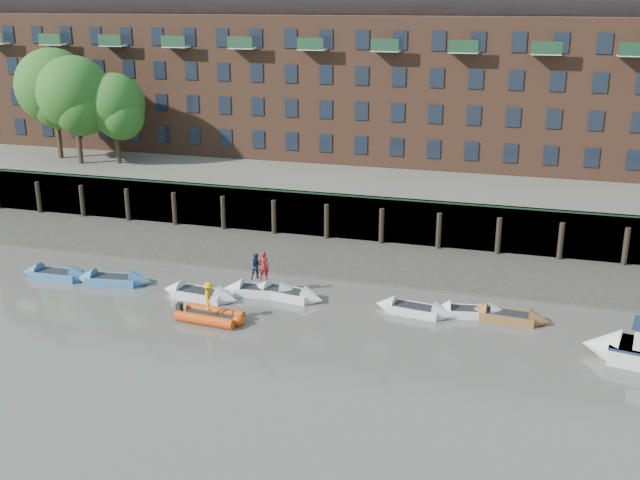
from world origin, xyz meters
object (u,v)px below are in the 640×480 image
at_px(rowboat_6, 470,312).
at_px(person_rower_b, 257,266).
at_px(rowboat_2, 200,294).
at_px(rowboat_3, 262,291).
at_px(rib_tender, 213,316).
at_px(rowboat_7, 508,317).
at_px(rowboat_0, 57,275).
at_px(person_rib_crew, 209,297).
at_px(rowboat_1, 113,280).
at_px(rowboat_5, 414,310).
at_px(person_rower_a, 264,266).
at_px(rowboat_4, 286,294).

bearing_deg(rowboat_6, person_rower_b, 171.80).
bearing_deg(rowboat_6, rowboat_2, 177.65).
bearing_deg(rowboat_3, rib_tender, -111.93).
bearing_deg(rowboat_7, rowboat_0, -173.25).
height_order(rowboat_2, person_rib_crew, person_rib_crew).
bearing_deg(rib_tender, rowboat_0, 169.82).
bearing_deg(person_rower_b, rowboat_0, 146.98).
bearing_deg(rowboat_1, rowboat_7, -5.44).
relative_size(rowboat_5, person_rower_a, 2.63).
height_order(rowboat_3, person_rower_b, person_rower_b).
height_order(rowboat_3, person_rib_crew, person_rib_crew).
height_order(rowboat_7, rib_tender, rowboat_7).
bearing_deg(person_rower_b, rowboat_1, 148.05).
height_order(rowboat_6, rowboat_7, rowboat_7).
height_order(rowboat_3, rowboat_6, rowboat_3).
relative_size(rowboat_4, rowboat_6, 1.10).
bearing_deg(person_rib_crew, rowboat_2, 11.93).
height_order(rowboat_4, rowboat_6, rowboat_4).
bearing_deg(person_rower_b, rowboat_6, -37.01).
xyz_separation_m(rowboat_0, person_rib_crew, (11.79, -3.22, 1.17)).
relative_size(rowboat_5, person_rower_b, 2.94).
distance_m(rowboat_3, rowboat_5, 9.01).
xyz_separation_m(rowboat_7, person_rower_a, (-13.86, -0.21, 1.56)).
xyz_separation_m(rowboat_1, person_rib_crew, (7.94, -3.40, 1.16)).
height_order(person_rower_a, person_rower_b, person_rower_a).
bearing_deg(rowboat_5, rowboat_6, 18.93).
relative_size(rowboat_7, person_rower_b, 2.89).
distance_m(rowboat_1, rowboat_6, 21.29).
distance_m(rowboat_0, rowboat_1, 3.86).
bearing_deg(rowboat_6, rowboat_1, 173.94).
bearing_deg(rowboat_6, person_rib_crew, -170.13).
bearing_deg(rowboat_2, person_rower_a, 31.65).
xyz_separation_m(rowboat_2, person_rower_b, (2.93, 1.63, 1.44)).
bearing_deg(person_rower_b, person_rower_a, -40.44).
relative_size(rowboat_3, rowboat_7, 1.05).
height_order(rowboat_5, rib_tender, rowboat_5).
relative_size(rowboat_7, person_rower_a, 2.58).
relative_size(rowboat_1, rowboat_6, 1.11).
bearing_deg(person_rower_a, rowboat_4, 167.26).
bearing_deg(rowboat_7, rowboat_3, -174.90).
relative_size(rowboat_6, person_rower_a, 2.52).
bearing_deg(rowboat_1, rowboat_3, -2.92).
distance_m(rowboat_5, person_rib_crew, 11.19).
bearing_deg(person_rib_crew, rib_tender, -98.11).
xyz_separation_m(rowboat_6, person_rower_b, (-12.28, -0.27, 1.47)).
height_order(rowboat_0, rowboat_3, rowboat_0).
bearing_deg(rowboat_0, rowboat_1, 1.13).
bearing_deg(rowboat_1, rowboat_6, -4.95).
distance_m(rowboat_7, person_rower_b, 14.37).
bearing_deg(person_rib_crew, rowboat_6, -93.16).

